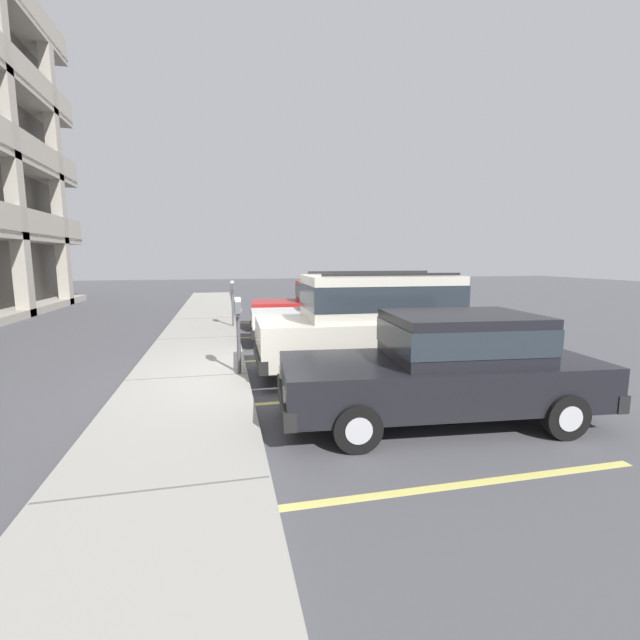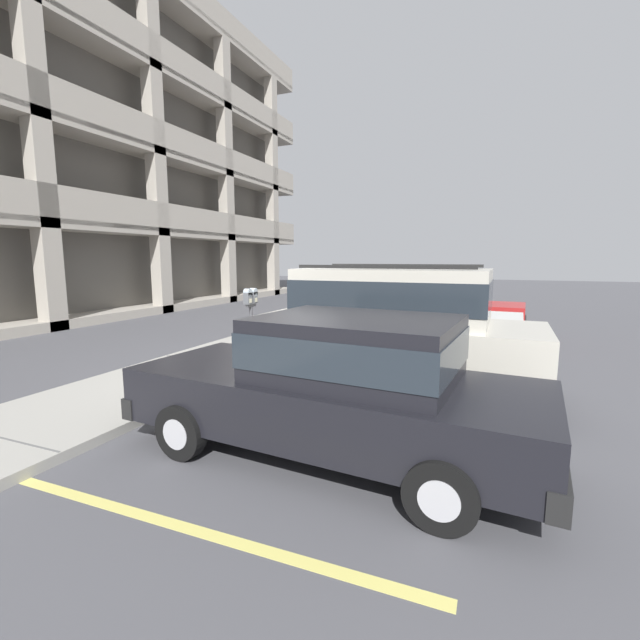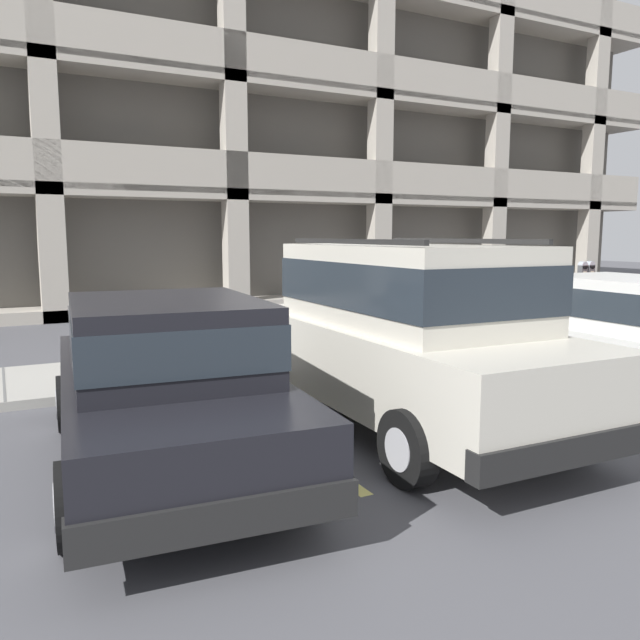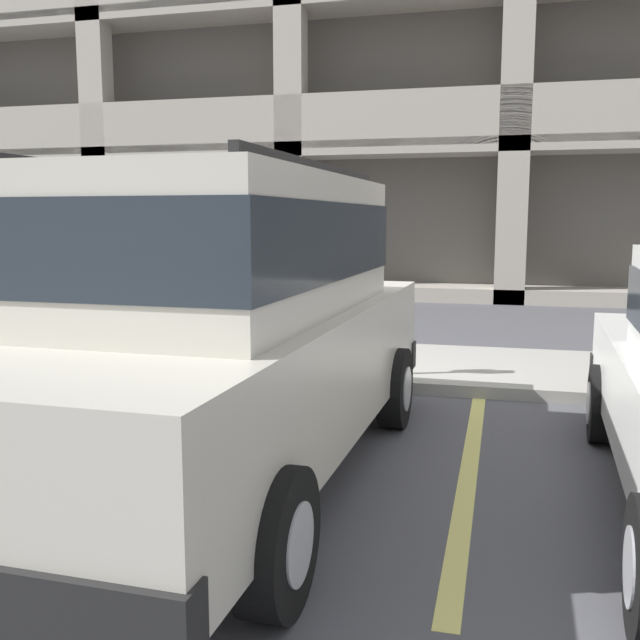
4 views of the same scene
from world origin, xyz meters
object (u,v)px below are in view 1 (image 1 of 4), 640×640
Objects in this scene: red_sedan at (447,364)px; dark_hatchback at (337,313)px; parking_meter_far at (232,292)px; parking_meter_near at (238,317)px; silver_suv at (378,320)px; blue_coupe at (322,303)px.

red_sedan and dark_hatchback have the same top height.
parking_meter_near is at bearing 179.63° from parking_meter_far.
parking_meter_near is at bearing 140.90° from dark_hatchback.
parking_meter_far is (2.76, 2.74, 0.39)m from dark_hatchback.
parking_meter_near is (-3.09, 2.77, 0.38)m from dark_hatchback.
silver_suv is at bearing -156.05° from parking_meter_far.
blue_coupe is 3.14× the size of parking_meter_near.
parking_meter_far reaches higher than dark_hatchback.
red_sedan is at bearing -162.38° from parking_meter_far.
parking_meter_far is (0.14, 2.92, 0.39)m from blue_coupe.
dark_hatchback is at bearing 0.52° from silver_suv.
red_sedan is 9.07m from parking_meter_far.
parking_meter_near reaches higher than blue_coupe.
red_sedan is 5.88m from dark_hatchback.
silver_suv is 6.61m from parking_meter_far.
blue_coupe is 6.44m from parking_meter_near.
silver_suv reaches higher than blue_coupe.
parking_meter_near is at bearing 155.91° from blue_coupe.
silver_suv reaches higher than parking_meter_far.
blue_coupe is 2.95m from parking_meter_far.
silver_suv is at bearing -94.09° from parking_meter_near.
parking_meter_far is at bearing 47.60° from dark_hatchback.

